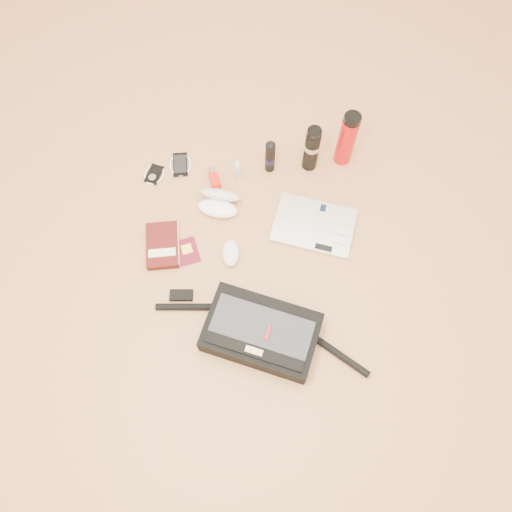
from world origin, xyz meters
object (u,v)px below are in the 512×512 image
messenger_bag (261,332)px  laptop (314,226)px  thermos_black (312,149)px  thermos_red (347,139)px  book (163,245)px

messenger_bag → laptop: bearing=82.1°
thermos_black → thermos_red: 0.14m
laptop → thermos_red: 0.37m
laptop → book: size_ratio=1.92×
laptop → thermos_red: (0.16, 0.31, 0.12)m
messenger_bag → laptop: size_ratio=2.05×
book → laptop: bearing=3.1°
messenger_bag → thermos_red: size_ratio=2.76×
messenger_bag → thermos_red: thermos_red is taller
thermos_black → thermos_red: (0.14, 0.02, 0.02)m
messenger_bag → thermos_black: (0.26, 0.71, 0.07)m
laptop → thermos_black: (0.02, 0.29, 0.11)m
book → thermos_red: 0.83m
messenger_bag → laptop: (0.25, 0.42, -0.04)m
laptop → book: 0.59m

